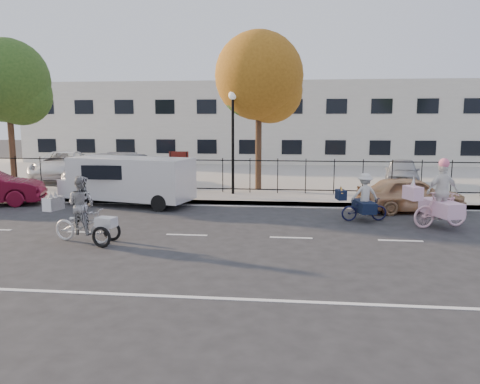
# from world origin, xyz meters

# --- Properties ---
(ground) EXTENTS (120.00, 120.00, 0.00)m
(ground) POSITION_xyz_m (0.00, 0.00, 0.00)
(ground) COLOR #333334
(road_markings) EXTENTS (60.00, 9.52, 0.01)m
(road_markings) POSITION_xyz_m (0.00, 0.00, 0.01)
(road_markings) COLOR silver
(road_markings) RESTS_ON ground
(curb) EXTENTS (60.00, 0.10, 0.15)m
(curb) POSITION_xyz_m (0.00, 5.05, 0.07)
(curb) COLOR #A8A399
(curb) RESTS_ON ground
(sidewalk) EXTENTS (60.00, 2.20, 0.15)m
(sidewalk) POSITION_xyz_m (0.00, 6.10, 0.07)
(sidewalk) COLOR #A8A399
(sidewalk) RESTS_ON ground
(parking_lot) EXTENTS (60.00, 15.60, 0.15)m
(parking_lot) POSITION_xyz_m (0.00, 15.00, 0.07)
(parking_lot) COLOR #A8A399
(parking_lot) RESTS_ON ground
(iron_fence) EXTENTS (58.00, 0.06, 1.50)m
(iron_fence) POSITION_xyz_m (0.00, 7.20, 0.90)
(iron_fence) COLOR black
(iron_fence) RESTS_ON sidewalk
(building) EXTENTS (34.00, 10.00, 6.00)m
(building) POSITION_xyz_m (0.00, 25.00, 3.00)
(building) COLOR silver
(building) RESTS_ON ground
(lamppost) EXTENTS (0.36, 0.36, 4.33)m
(lamppost) POSITION_xyz_m (0.50, 6.80, 3.11)
(lamppost) COLOR black
(lamppost) RESTS_ON sidewalk
(street_sign) EXTENTS (0.85, 0.06, 1.80)m
(street_sign) POSITION_xyz_m (-1.85, 6.80, 1.42)
(street_sign) COLOR black
(street_sign) RESTS_ON sidewalk
(zebra_trike) EXTENTS (2.13, 1.11, 1.82)m
(zebra_trike) POSITION_xyz_m (-2.64, -1.05, 0.70)
(zebra_trike) COLOR silver
(zebra_trike) RESTS_ON ground
(unicorn_bike) EXTENTS (2.18, 1.58, 2.15)m
(unicorn_bike) POSITION_xyz_m (7.54, 1.79, 0.79)
(unicorn_bike) COLOR #FFC2CE
(unicorn_bike) RESTS_ON ground
(bull_bike) EXTENTS (1.74, 1.21, 1.58)m
(bull_bike) POSITION_xyz_m (5.35, 2.53, 0.63)
(bull_bike) COLOR #0F1133
(bull_bike) RESTS_ON ground
(white_van) EXTENTS (5.53, 2.82, 1.85)m
(white_van) POSITION_xyz_m (-3.29, 4.50, 1.02)
(white_van) COLOR silver
(white_van) RESTS_ON ground
(gold_sedan) EXTENTS (3.99, 2.23, 1.28)m
(gold_sedan) POSITION_xyz_m (7.27, 4.30, 0.64)
(gold_sedan) COLOR tan
(gold_sedan) RESTS_ON ground
(pedestrian) EXTENTS (0.60, 0.43, 1.56)m
(pedestrian) POSITION_xyz_m (-3.76, 5.77, 0.93)
(pedestrian) COLOR black
(pedestrian) RESTS_ON sidewalk
(lot_car_a) EXTENTS (2.60, 5.14, 1.43)m
(lot_car_a) POSITION_xyz_m (-6.57, 9.67, 0.87)
(lot_car_a) COLOR #A9ABB1
(lot_car_a) RESTS_ON parking_lot
(lot_car_b) EXTENTS (3.45, 5.66, 1.47)m
(lot_car_b) POSITION_xyz_m (-9.23, 10.92, 0.88)
(lot_car_b) COLOR white
(lot_car_b) RESTS_ON parking_lot
(lot_car_c) EXTENTS (1.66, 4.35, 1.42)m
(lot_car_c) POSITION_xyz_m (-5.27, 9.56, 0.86)
(lot_car_c) COLOR #54595D
(lot_car_c) RESTS_ON parking_lot
(lot_car_d) EXTENTS (2.31, 4.07, 1.31)m
(lot_car_d) POSITION_xyz_m (8.30, 10.21, 0.80)
(lot_car_d) COLOR #A8AAAF
(lot_car_d) RESTS_ON parking_lot
(tree_west) EXTENTS (3.79, 3.79, 6.95)m
(tree_west) POSITION_xyz_m (-9.79, 7.63, 4.86)
(tree_west) COLOR #442D1D
(tree_west) RESTS_ON ground
(tree_mid) EXTENTS (3.91, 3.91, 7.17)m
(tree_mid) POSITION_xyz_m (1.64, 8.20, 5.02)
(tree_mid) COLOR #442D1D
(tree_mid) RESTS_ON ground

